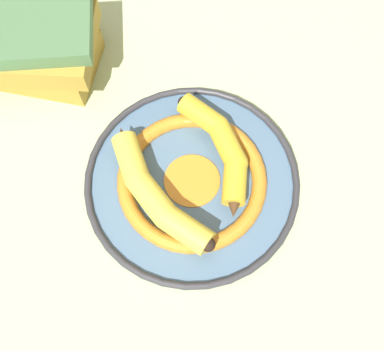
{
  "coord_description": "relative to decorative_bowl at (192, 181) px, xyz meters",
  "views": [
    {
      "loc": [
        -0.03,
        -0.21,
        0.61
      ],
      "look_at": [
        0.01,
        0.02,
        0.04
      ],
      "focal_mm": 42.0,
      "sensor_mm": 36.0,
      "label": 1
    }
  ],
  "objects": [
    {
      "name": "banana_a",
      "position": [
        0.05,
        0.03,
        0.03
      ],
      "size": [
        0.09,
        0.19,
        0.03
      ],
      "rotation": [
        0.0,
        0.0,
        1.83
      ],
      "color": "gold",
      "rests_on": "decorative_bowl"
    },
    {
      "name": "ground_plane",
      "position": [
        -0.01,
        -0.02,
        -0.01
      ],
      "size": [
        2.8,
        2.8,
        0.0
      ],
      "primitive_type": "plane",
      "color": "#B2C693"
    },
    {
      "name": "decorative_bowl",
      "position": [
        0.0,
        0.0,
        0.0
      ],
      "size": [
        0.3,
        0.3,
        0.03
      ],
      "color": "slate",
      "rests_on": "ground_plane"
    },
    {
      "name": "banana_b",
      "position": [
        -0.05,
        -0.02,
        0.03
      ],
      "size": [
        0.12,
        0.2,
        0.04
      ],
      "rotation": [
        0.0,
        0.0,
        5.23
      ],
      "color": "yellow",
      "rests_on": "decorative_bowl"
    },
    {
      "name": "book_stack",
      "position": [
        -0.21,
        0.24,
        0.04
      ],
      "size": [
        0.22,
        0.18,
        0.1
      ],
      "rotation": [
        0.0,
        0.0,
        2.91
      ],
      "color": "#B28933",
      "rests_on": "ground_plane"
    }
  ]
}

